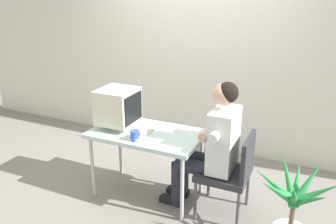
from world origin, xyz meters
TOP-DOWN VIEW (x-y plane):
  - ground_plane at (0.00, 0.00)m, footprint 12.00×12.00m
  - wall_back at (0.30, 1.40)m, footprint 8.00×0.10m
  - desk at (0.00, 0.00)m, footprint 1.12×0.65m
  - crt_monitor at (-0.33, 0.00)m, footprint 0.37×0.38m
  - keyboard at (-0.03, -0.04)m, footprint 0.18×0.46m
  - office_chair at (0.87, 0.04)m, footprint 0.47×0.47m
  - person_seated at (0.68, 0.04)m, footprint 0.72×0.60m
  - potted_plant at (1.47, -0.32)m, footprint 0.68×0.66m
  - desk_mug at (-0.01, -0.22)m, footprint 0.09×0.10m

SIDE VIEW (x-z plane):
  - ground_plane at x=0.00m, z-range 0.00..0.00m
  - potted_plant at x=1.47m, z-range -0.04..0.81m
  - office_chair at x=0.87m, z-range 0.06..0.90m
  - desk at x=0.00m, z-range 0.30..1.03m
  - person_seated at x=0.68m, z-range 0.06..1.38m
  - keyboard at x=-0.03m, z-range 0.72..0.75m
  - desk_mug at x=-0.01m, z-range 0.72..0.82m
  - crt_monitor at x=-0.33m, z-range 0.74..1.15m
  - wall_back at x=0.30m, z-range 0.00..3.00m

